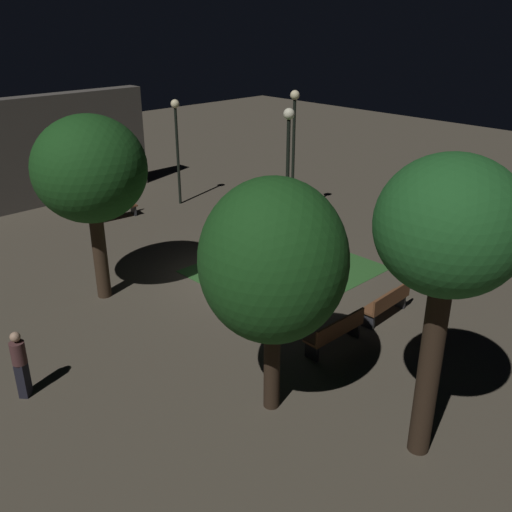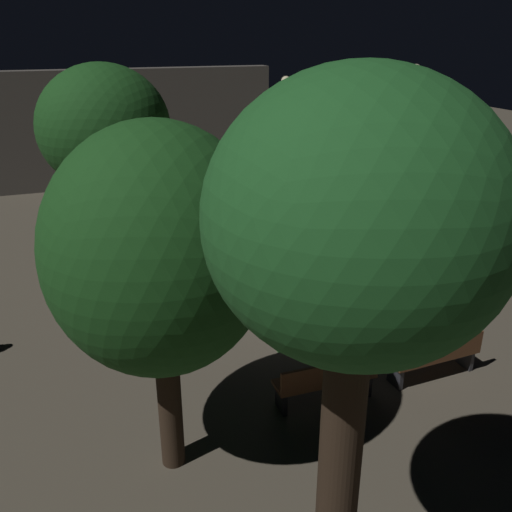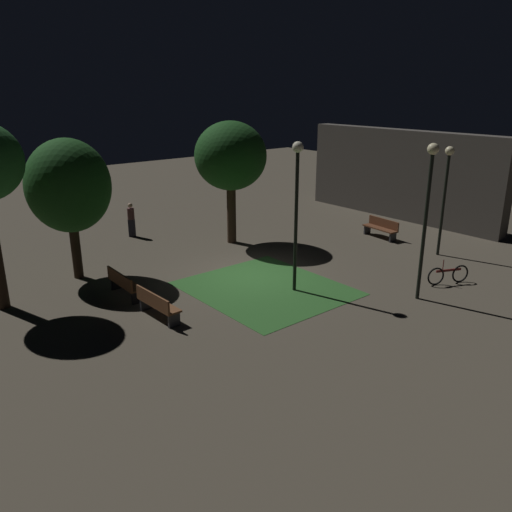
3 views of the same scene
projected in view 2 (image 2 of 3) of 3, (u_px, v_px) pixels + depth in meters
name	position (u px, v px, depth m)	size (l,w,h in m)	color
ground_plane	(286.00, 288.00, 13.78)	(60.00, 60.00, 0.00)	#4C4438
grass_lawn	(341.00, 286.00, 13.90)	(5.36, 4.76, 0.01)	#2D6028
bench_lawn_edge	(327.00, 379.00, 9.36)	(1.81, 0.50, 0.88)	brown
bench_back_row	(436.00, 355.00, 10.05)	(1.82, 0.55, 0.88)	brown
bench_near_trees	(204.00, 190.00, 20.49)	(1.84, 0.67, 0.88)	brown
tree_left_canopy	(159.00, 252.00, 6.96)	(2.93, 2.93, 5.07)	#2D2116
tree_back_right	(104.00, 129.00, 12.95)	(3.12, 3.12, 5.36)	#38281C
tree_near_wall	(357.00, 232.00, 4.35)	(2.49, 2.49, 5.83)	#2D2116
lamp_post_plaza_west	(410.00, 122.00, 16.70)	(0.36, 0.36, 5.10)	black
lamp_post_plaza_east	(363.00, 145.00, 13.42)	(0.36, 0.36, 5.07)	black
lamp_post_path_center	(285.00, 116.00, 20.27)	(0.36, 0.36, 4.49)	black
bicycle	(366.00, 201.00, 19.58)	(0.73, 1.54, 0.93)	black
building_wall_backdrop	(135.00, 127.00, 22.59)	(11.50, 0.80, 4.62)	#4C4742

